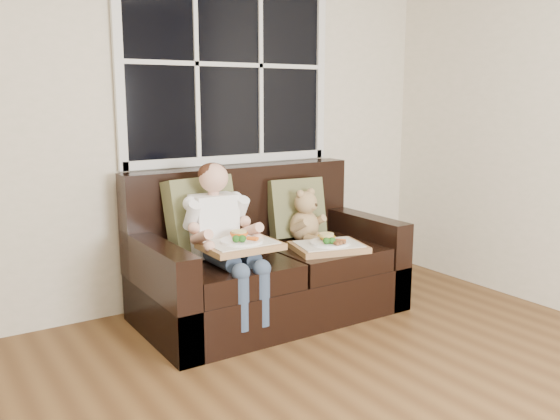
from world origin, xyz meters
TOP-DOWN VIEW (x-y plane):
  - room_walls at (0.00, 0.00)m, footprint 4.52×5.02m
  - window_back at (0.56, 2.48)m, footprint 1.62×0.04m
  - loveseat at (0.56, 2.02)m, footprint 1.70×0.92m
  - pillow_left at (0.18, 2.17)m, footprint 0.50×0.29m
  - pillow_right at (0.92, 2.17)m, footprint 0.43×0.23m
  - child at (0.18, 1.90)m, footprint 0.40×0.60m
  - teddy_bear at (0.90, 2.03)m, footprint 0.25×0.30m
  - tray_left at (0.23, 1.74)m, footprint 0.45×0.34m
  - tray_right at (0.87, 1.72)m, footprint 0.52×0.45m

SIDE VIEW (x-z plane):
  - loveseat at x=0.56m, z-range -0.17..0.79m
  - tray_right at x=0.87m, z-range 0.43..0.53m
  - tray_left at x=0.23m, z-range 0.52..0.63m
  - teddy_bear at x=0.90m, z-range 0.41..0.79m
  - child at x=0.18m, z-range 0.20..1.10m
  - pillow_right at x=0.92m, z-range 0.44..0.87m
  - pillow_left at x=0.18m, z-range 0.44..0.93m
  - room_walls at x=0.00m, z-range 0.24..2.95m
  - window_back at x=0.56m, z-range 0.96..2.33m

